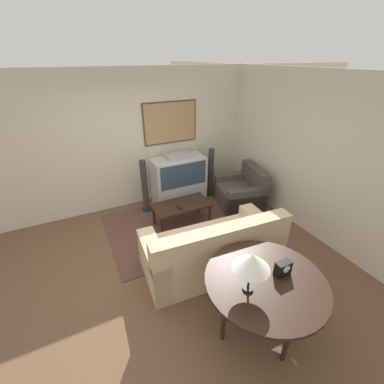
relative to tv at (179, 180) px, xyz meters
name	(u,v)px	position (x,y,z in m)	size (l,w,h in m)	color
ground_plane	(168,265)	(-0.95, -1.72, -0.52)	(12.00, 12.00, 0.00)	brown
wall_back	(126,142)	(-0.93, 0.40, 0.84)	(12.00, 0.10, 2.70)	beige
wall_right	(310,156)	(1.68, -1.72, 0.83)	(0.06, 12.00, 2.70)	beige
area_rug	(178,225)	(-0.39, -0.83, -0.51)	(2.53, 1.87, 0.01)	brown
tv	(179,180)	(0.00, 0.00, 0.00)	(1.09, 0.53, 1.10)	#B7B7BC
couch	(213,250)	(-0.36, -2.05, -0.19)	(2.04, 1.06, 0.94)	#CCB289
armchair	(241,193)	(1.10, -0.72, -0.23)	(1.00, 1.09, 0.85)	#473D38
coffee_table	(182,206)	(-0.31, -0.82, -0.12)	(1.05, 0.54, 0.45)	black
console_table	(265,284)	(-0.37, -3.13, 0.19)	(1.29, 1.29, 0.77)	black
table_lamp	(252,262)	(-0.62, -3.15, 0.62)	(0.37, 0.37, 0.46)	black
mantel_clock	(283,268)	(-0.16, -3.15, 0.34)	(0.18, 0.10, 0.17)	black
remote	(179,207)	(-0.39, -0.92, -0.06)	(0.05, 0.16, 0.02)	black
speaker_tower_left	(145,188)	(-0.76, -0.04, 0.01)	(0.21, 0.21, 1.10)	black
speaker_tower_right	(211,174)	(0.76, -0.04, 0.01)	(0.21, 0.21, 1.10)	black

